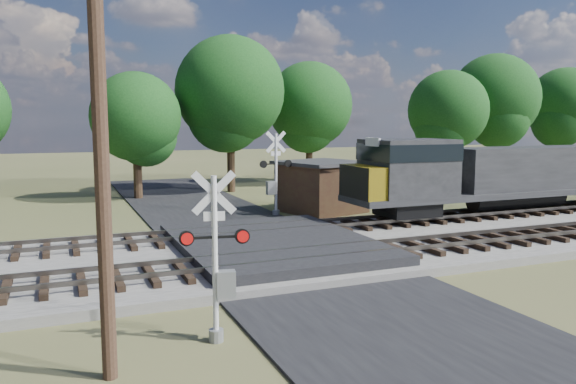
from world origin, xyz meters
name	(u,v)px	position (x,y,z in m)	size (l,w,h in m)	color
ground	(278,257)	(0.00, 0.00, 0.00)	(160.00, 160.00, 0.00)	#444C28
ballast_bed	(480,231)	(10.00, 0.50, 0.15)	(140.00, 10.00, 0.30)	gray
road	(278,256)	(0.00, 0.00, 0.04)	(7.00, 60.00, 0.08)	black
crossing_panel	(273,246)	(0.00, 0.50, 0.32)	(7.00, 9.00, 0.62)	#262628
track_near	(378,250)	(3.12, -2.00, 0.41)	(140.00, 2.60, 0.33)	black
track_far	(319,227)	(3.12, 3.00, 0.41)	(140.00, 2.60, 0.33)	black
crossing_signal_near	(219,272)	(-4.21, -7.02, 1.65)	(1.59, 0.42, 3.97)	silver
crossing_signal_far	(274,181)	(3.18, 8.61, 1.90)	(1.84, 0.40, 4.56)	silver
utility_pole	(101,143)	(-6.73, -8.00, 4.66)	(2.06, 0.84, 8.78)	#362118
equipment_shed	(322,186)	(6.21, 9.07, 1.45)	(5.22, 5.22, 2.86)	#43261D
treeline	(289,102)	(9.02, 20.58, 6.54)	(80.22, 12.20, 11.14)	black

